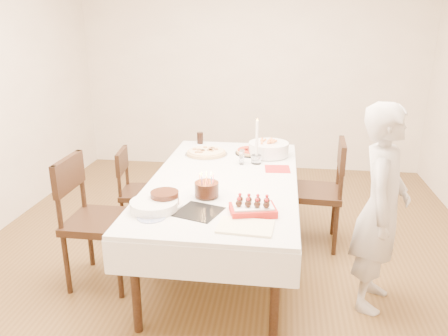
# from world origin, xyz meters

# --- Properties ---
(floor) EXTENTS (5.00, 5.00, 0.00)m
(floor) POSITION_xyz_m (0.00, 0.00, 0.00)
(floor) COLOR #543A1C
(floor) RESTS_ON ground
(wall_back) EXTENTS (4.50, 0.04, 2.70)m
(wall_back) POSITION_xyz_m (0.00, 2.50, 1.35)
(wall_back) COLOR beige
(wall_back) RESTS_ON floor
(wall_front) EXTENTS (4.50, 0.04, 2.70)m
(wall_front) POSITION_xyz_m (0.00, -2.50, 1.35)
(wall_front) COLOR beige
(wall_front) RESTS_ON floor
(dining_table) EXTENTS (1.32, 2.23, 0.75)m
(dining_table) POSITION_xyz_m (-0.01, -0.09, 0.38)
(dining_table) COLOR silver
(dining_table) RESTS_ON floor
(chair_right_savory) EXTENTS (0.53, 0.53, 0.98)m
(chair_right_savory) POSITION_xyz_m (0.74, 0.36, 0.49)
(chair_right_savory) COLOR #321C10
(chair_right_savory) RESTS_ON floor
(chair_left_savory) EXTENTS (0.48, 0.48, 0.84)m
(chair_left_savory) POSITION_xyz_m (-0.83, 0.32, 0.42)
(chair_left_savory) COLOR #321C10
(chair_left_savory) RESTS_ON floor
(chair_left_dessert) EXTENTS (0.52, 0.52, 1.01)m
(chair_left_dessert) POSITION_xyz_m (-0.89, -0.49, 0.50)
(chair_left_dessert) COLOR #321C10
(chair_left_dessert) RESTS_ON floor
(person) EXTENTS (0.50, 0.61, 1.45)m
(person) POSITION_xyz_m (1.12, -0.49, 0.73)
(person) COLOR beige
(person) RESTS_ON floor
(pizza_white) EXTENTS (0.43, 0.43, 0.04)m
(pizza_white) POSITION_xyz_m (-0.26, 0.51, 0.77)
(pizza_white) COLOR beige
(pizza_white) RESTS_ON dining_table
(pizza_pepperoni) EXTENTS (0.32, 0.32, 0.04)m
(pizza_pepperoni) POSITION_xyz_m (0.15, 0.61, 0.77)
(pizza_pepperoni) COLOR red
(pizza_pepperoni) RESTS_ON dining_table
(red_placemat) EXTENTS (0.22, 0.22, 0.01)m
(red_placemat) POSITION_xyz_m (0.41, 0.19, 0.75)
(red_placemat) COLOR #B21E1E
(red_placemat) RESTS_ON dining_table
(pasta_bowl) EXTENTS (0.46, 0.46, 0.12)m
(pasta_bowl) POSITION_xyz_m (0.31, 0.56, 0.82)
(pasta_bowl) COLOR white
(pasta_bowl) RESTS_ON dining_table
(taper_candle) EXTENTS (0.09, 0.09, 0.41)m
(taper_candle) POSITION_xyz_m (0.22, 0.32, 0.95)
(taper_candle) COLOR white
(taper_candle) RESTS_ON dining_table
(shaker_pair) EXTENTS (0.10, 0.10, 0.12)m
(shaker_pair) POSITION_xyz_m (0.09, 0.28, 0.81)
(shaker_pair) COLOR white
(shaker_pair) RESTS_ON dining_table
(cola_glass) EXTENTS (0.08, 0.08, 0.12)m
(cola_glass) POSITION_xyz_m (-0.39, 0.89, 0.81)
(cola_glass) COLOR black
(cola_glass) RESTS_ON dining_table
(layer_cake) EXTENTS (0.32, 0.32, 0.10)m
(layer_cake) POSITION_xyz_m (-0.33, -0.68, 0.80)
(layer_cake) COLOR #37190D
(layer_cake) RESTS_ON dining_table
(cake_board) EXTENTS (0.34, 0.34, 0.01)m
(cake_board) POSITION_xyz_m (-0.09, -0.76, 0.75)
(cake_board) COLOR black
(cake_board) RESTS_ON dining_table
(birthday_cake) EXTENTS (0.21, 0.21, 0.16)m
(birthday_cake) POSITION_xyz_m (-0.08, -0.49, 0.84)
(birthday_cake) COLOR #3D1D10
(birthday_cake) RESTS_ON dining_table
(strawberry_box) EXTENTS (0.33, 0.26, 0.07)m
(strawberry_box) POSITION_xyz_m (0.26, -0.73, 0.79)
(strawberry_box) COLOR #A91913
(strawberry_box) RESTS_ON dining_table
(box_lid) EXTENTS (0.35, 0.24, 0.03)m
(box_lid) POSITION_xyz_m (0.24, -0.94, 0.75)
(box_lid) COLOR beige
(box_lid) RESTS_ON dining_table
(plate_stack) EXTENTS (0.39, 0.39, 0.06)m
(plate_stack) POSITION_xyz_m (-0.39, -0.76, 0.78)
(plate_stack) COLOR white
(plate_stack) RESTS_ON dining_table
(china_plate) EXTENTS (0.21, 0.21, 0.01)m
(china_plate) POSITION_xyz_m (-0.37, -0.88, 0.75)
(china_plate) COLOR white
(china_plate) RESTS_ON dining_table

